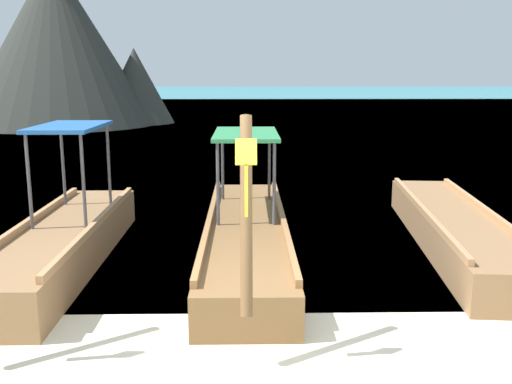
% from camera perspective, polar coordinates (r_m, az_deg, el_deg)
% --- Properties ---
extents(ground, '(120.00, 120.00, 0.00)m').
position_cam_1_polar(ground, '(6.13, 0.53, -15.96)').
color(ground, beige).
extents(sea_water, '(120.00, 120.00, 0.00)m').
position_cam_1_polar(sea_water, '(66.61, -0.87, 9.14)').
color(sea_water, teal).
rests_on(sea_water, ground).
extents(longtail_boat_orange_ribbon, '(1.13, 5.96, 2.49)m').
position_cam_1_polar(longtail_boat_orange_ribbon, '(9.21, -18.35, -4.57)').
color(longtail_boat_orange_ribbon, olive).
rests_on(longtail_boat_orange_ribbon, ground).
extents(longtail_boat_yellow_ribbon, '(1.23, 6.83, 2.43)m').
position_cam_1_polar(longtail_boat_yellow_ribbon, '(9.23, -0.96, -4.16)').
color(longtail_boat_yellow_ribbon, brown).
rests_on(longtail_boat_yellow_ribbon, ground).
extents(longtail_boat_violet_ribbon, '(1.64, 6.61, 2.79)m').
position_cam_1_polar(longtail_boat_violet_ribbon, '(10.16, 18.83, -3.48)').
color(longtail_boat_violet_ribbon, olive).
rests_on(longtail_boat_violet_ribbon, ground).
extents(karst_rock, '(11.40, 10.45, 8.93)m').
position_cam_1_polar(karst_rock, '(34.45, -18.44, 13.48)').
color(karst_rock, '#2D302B').
rests_on(karst_rock, ground).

